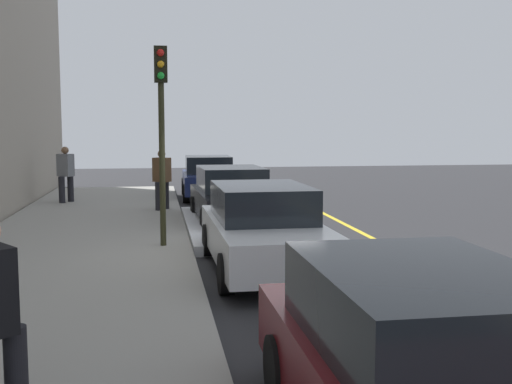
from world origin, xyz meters
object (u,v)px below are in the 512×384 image
parked_car_black (232,196)px  traffic_light_pole (161,111)px  pedestrian_brown_coat (162,178)px  parked_car_white (263,228)px  parked_car_navy (208,177)px  parked_car_maroon (431,375)px  pedestrian_grey_coat (66,173)px

parked_car_black → traffic_light_pole: traffic_light_pole is taller
pedestrian_brown_coat → parked_car_white: bearing=12.8°
parked_car_navy → parked_car_white: size_ratio=0.93×
parked_car_white → parked_car_black: bearing=179.1°
parked_car_maroon → traffic_light_pole: bearing=-167.9°
pedestrian_brown_coat → traffic_light_pole: traffic_light_pole is taller
parked_car_white → parked_car_maroon: (6.58, 0.08, -0.00)m
traffic_light_pole → parked_car_maroon: bearing=12.1°
pedestrian_grey_coat → traffic_light_pole: (7.88, 2.99, 1.76)m
parked_car_white → traffic_light_pole: bearing=-136.9°
parked_car_navy → parked_car_maroon: 18.13m
pedestrian_brown_coat → pedestrian_grey_coat: 3.79m
parked_car_white → pedestrian_grey_coat: (-9.74, -4.72, 0.34)m
parked_car_white → traffic_light_pole: (-1.85, -1.73, 2.10)m
pedestrian_brown_coat → traffic_light_pole: size_ratio=0.44×
parked_car_black → pedestrian_grey_coat: pedestrian_grey_coat is taller
parked_car_white → parked_car_navy: bearing=180.0°
traffic_light_pole → pedestrian_brown_coat: bearing=179.6°
parked_car_white → parked_car_maroon: 6.58m
parked_car_maroon → traffic_light_pole: traffic_light_pole is taller
pedestrian_brown_coat → parked_car_black: bearing=37.7°
parked_car_navy → pedestrian_brown_coat: bearing=-22.5°
parked_car_white → traffic_light_pole: 3.29m
parked_car_white → parked_car_maroon: bearing=0.7°
parked_car_maroon → parked_car_white: bearing=-179.3°
parked_car_maroon → pedestrian_grey_coat: size_ratio=2.49×
parked_car_navy → pedestrian_brown_coat: 4.45m
parked_car_maroon → traffic_light_pole: 8.88m
parked_car_navy → parked_car_white: bearing=-0.0°
parked_car_black → pedestrian_grey_coat: (-4.57, -4.80, 0.35)m
parked_car_white → parked_car_maroon: size_ratio=1.03×
parked_car_black → pedestrian_grey_coat: size_ratio=2.39×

